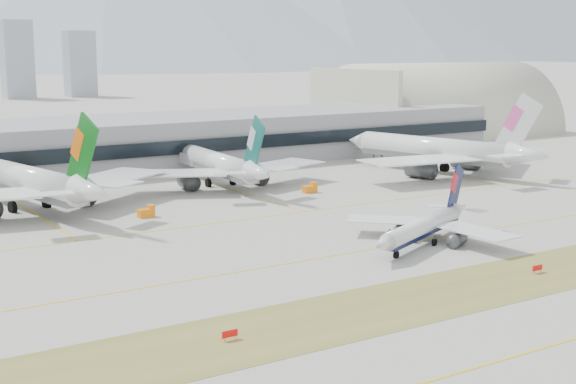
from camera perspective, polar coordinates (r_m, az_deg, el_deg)
ground at (r=146.67m, az=1.83°, el=-4.17°), size 3000.00×3000.00×0.00m
apron_markings at (r=108.40m, az=18.31°, el=-10.00°), size 360.00×122.22×0.06m
taxiing_airliner at (r=153.24m, az=9.78°, el=-2.42°), size 38.24×32.49×13.66m
widebody_eva at (r=189.46m, az=-17.83°, el=0.63°), size 66.25×65.78×24.10m
widebody_cathay at (r=212.90m, az=-4.73°, el=1.87°), size 58.16×57.08×20.79m
widebody_china_air at (r=238.04m, az=10.80°, el=2.88°), size 67.58×67.37×24.80m
terminal at (r=247.33m, az=-13.28°, el=3.27°), size 280.00×43.10×15.00m
hangar at (r=346.41m, az=10.52°, el=4.09°), size 91.00×60.00×60.00m
hold_sign_left at (r=103.13m, az=-4.16°, el=-10.03°), size 2.20×0.15×1.35m
hold_sign_right at (r=138.18m, az=17.32°, el=-5.18°), size 2.20×0.15×1.35m
gse_b at (r=177.32m, az=-10.02°, el=-1.43°), size 3.55×2.00×2.60m
gse_c at (r=203.85m, az=1.60°, el=0.25°), size 3.55×2.00×2.60m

